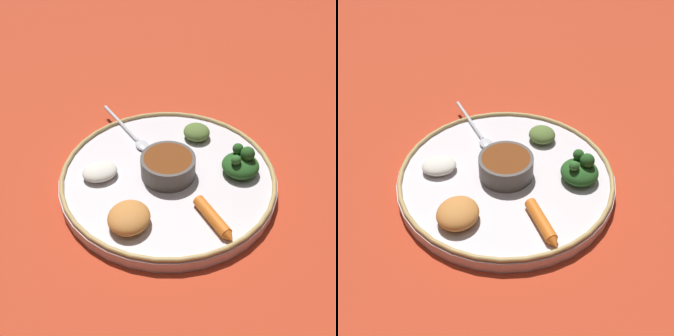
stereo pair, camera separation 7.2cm
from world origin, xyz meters
The scene contains 10 objects.
ground_plane centered at (0.00, 0.00, 0.00)m, with size 2.40×2.40×0.00m, color #B7381E.
platter centered at (0.00, 0.00, 0.01)m, with size 0.38×0.38×0.02m, color silver.
platter_rim centered at (0.00, 0.00, 0.02)m, with size 0.38×0.38×0.01m, color tan.
center_bowl centered at (0.00, 0.00, 0.04)m, with size 0.10×0.10×0.04m.
spoon centered at (0.04, 0.13, 0.03)m, with size 0.07×0.17×0.01m.
greens_pile centered at (0.09, -0.09, 0.04)m, with size 0.08×0.08×0.05m.
carrot_near_spoon centered at (-0.04, -0.13, 0.03)m, with size 0.05×0.10×0.02m.
mound_collards centered at (0.12, 0.03, 0.03)m, with size 0.05×0.05×0.03m, color #567033.
mound_squash centered at (-0.13, -0.03, 0.04)m, with size 0.07×0.07×0.03m, color #C67A38.
mound_rice_white centered at (-0.08, 0.09, 0.03)m, with size 0.06×0.05×0.02m, color silver.
Camera 1 is at (-0.41, -0.34, 0.51)m, focal length 44.20 mm.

